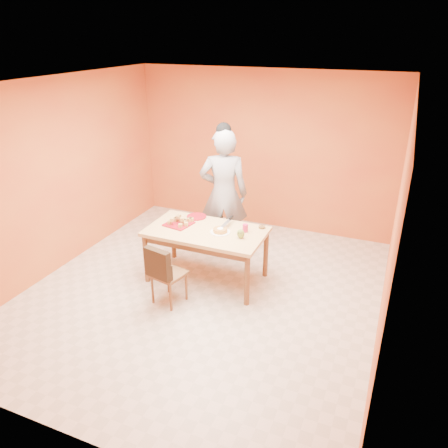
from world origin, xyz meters
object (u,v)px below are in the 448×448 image
at_px(person, 224,194).
at_px(sponge_cake, 220,230).
at_px(egg_ornament, 241,234).
at_px(checker_tin, 262,227).
at_px(pastry_platter, 179,224).
at_px(dining_table, 206,236).
at_px(magenta_glass, 245,228).
at_px(red_dinner_plate, 197,217).
at_px(dining_chair, 168,273).

height_order(person, sponge_cake, person).
distance_m(egg_ornament, checker_tin, 0.44).
distance_m(person, egg_ornament, 1.07).
xyz_separation_m(person, pastry_platter, (-0.35, -0.80, -0.22)).
xyz_separation_m(dining_table, checker_tin, (0.68, 0.35, 0.11)).
height_order(pastry_platter, sponge_cake, sponge_cake).
xyz_separation_m(egg_ornament, magenta_glass, (-0.01, 0.21, -0.01)).
distance_m(red_dinner_plate, magenta_glass, 0.85).
xyz_separation_m(pastry_platter, egg_ornament, (0.95, -0.07, 0.05)).
bearing_deg(egg_ornament, dining_chair, -156.34).
distance_m(dining_chair, red_dinner_plate, 1.13).
height_order(red_dinner_plate, sponge_cake, sponge_cake).
xyz_separation_m(person, egg_ornament, (0.60, -0.87, -0.17)).
distance_m(dining_table, dining_chair, 0.79).
height_order(person, checker_tin, person).
xyz_separation_m(sponge_cake, egg_ornament, (0.31, -0.06, 0.03)).
height_order(pastry_platter, checker_tin, checker_tin).
relative_size(pastry_platter, checker_tin, 3.72).
height_order(dining_table, checker_tin, checker_tin).
bearing_deg(egg_ornament, checker_tin, 50.13).
bearing_deg(pastry_platter, sponge_cake, -1.72).
bearing_deg(checker_tin, dining_chair, -129.54).
distance_m(sponge_cake, magenta_glass, 0.34).
xyz_separation_m(dining_table, egg_ornament, (0.52, -0.06, 0.16)).
distance_m(dining_table, magenta_glass, 0.55).
relative_size(person, checker_tin, 21.90).
relative_size(dining_chair, checker_tin, 9.18).
bearing_deg(dining_table, dining_chair, -105.89).
relative_size(egg_ornament, checker_tin, 1.40).
height_order(red_dinner_plate, magenta_glass, magenta_glass).
distance_m(dining_table, person, 0.88).
relative_size(dining_table, dining_chair, 1.93).
distance_m(dining_chair, sponge_cake, 0.91).
bearing_deg(person, magenta_glass, 112.72).
bearing_deg(egg_ornament, dining_table, 154.97).
bearing_deg(checker_tin, dining_table, -152.76).
relative_size(person, sponge_cake, 10.27).
bearing_deg(checker_tin, person, 148.69).
bearing_deg(sponge_cake, dining_chair, -119.95).
relative_size(red_dinner_plate, egg_ornament, 2.24).
distance_m(dining_chair, pastry_platter, 0.84).
height_order(egg_ornament, magenta_glass, egg_ornament).
height_order(sponge_cake, magenta_glass, magenta_glass).
relative_size(sponge_cake, magenta_glass, 1.81).
relative_size(red_dinner_plate, magenta_glass, 2.65).
xyz_separation_m(person, magenta_glass, (0.59, -0.66, -0.18)).
distance_m(person, checker_tin, 0.92).
relative_size(pastry_platter, egg_ornament, 2.66).
bearing_deg(red_dinner_plate, pastry_platter, -108.81).
bearing_deg(pastry_platter, magenta_glass, 8.15).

